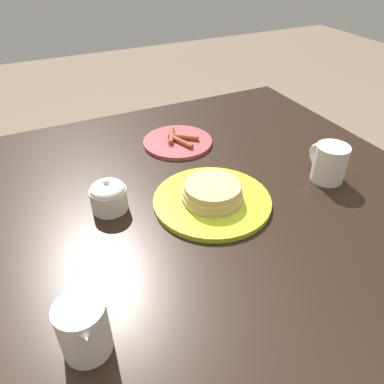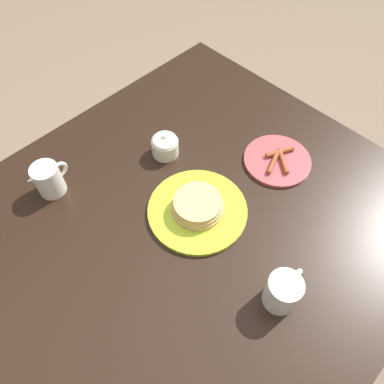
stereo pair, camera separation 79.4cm
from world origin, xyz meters
name	(u,v)px [view 1 (the left image)]	position (x,y,z in m)	size (l,w,h in m)	color
ground_plane	(211,381)	(0.00, 0.00, 0.00)	(8.00, 8.00, 0.00)	#7A6651
dining_table	(219,247)	(0.00, 0.00, 0.62)	(1.17, 1.07, 0.74)	black
pancake_plate	(212,197)	(0.03, 0.01, 0.75)	(0.26, 0.26, 0.05)	#AAC628
side_plate_bacon	(178,141)	(0.32, -0.04, 0.74)	(0.20, 0.20, 0.02)	#B2474C
coffee_mug	(329,162)	(0.00, -0.29, 0.78)	(0.11, 0.08, 0.09)	silver
creamer_pitcher	(83,328)	(-0.20, 0.34, 0.78)	(0.11, 0.07, 0.10)	silver
sugar_bowl	(108,196)	(0.11, 0.22, 0.77)	(0.08, 0.08, 0.08)	silver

